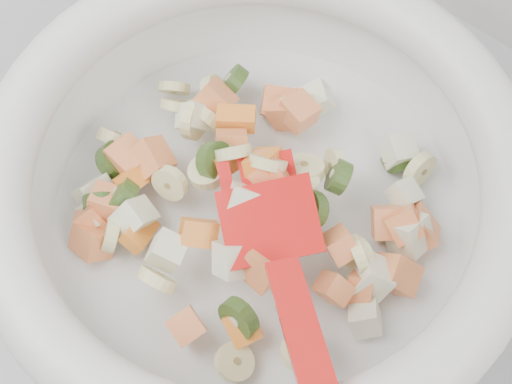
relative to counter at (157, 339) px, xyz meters
The scene contains 2 objects.
counter is the anchor object (origin of this frame).
mixing_bowl 0.52m from the counter, 17.30° to the left, with size 0.38×0.35×0.13m.
Camera 1 is at (0.27, 1.32, 1.39)m, focal length 55.00 mm.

